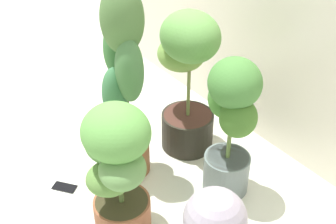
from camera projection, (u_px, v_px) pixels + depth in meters
ground_plane at (113, 182)px, 2.18m from camera, size 8.00×8.00×0.00m
potted_plant_front_right at (117, 165)px, 1.72m from camera, size 0.43×0.34×0.64m
potted_plant_center at (124, 77)px, 1.95m from camera, size 0.30×0.27×0.96m
potted_plant_back_center at (187, 74)px, 2.19m from camera, size 0.41×0.33×0.76m
potted_plant_back_right at (231, 120)px, 1.93m from camera, size 0.33×0.32×0.69m
cell_phone at (65, 188)px, 2.14m from camera, size 0.16×0.14×0.01m
floor_fan at (215, 222)px, 1.62m from camera, size 0.32×0.32×0.41m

